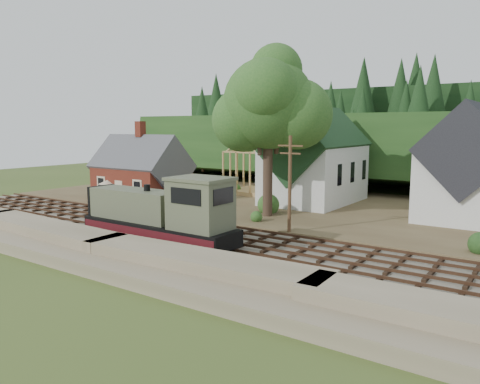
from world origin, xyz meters
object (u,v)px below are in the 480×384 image
Objects in this scene: patio_set at (108,183)px; locomotive at (163,216)px; car_blue at (164,200)px; car_green at (135,189)px.

locomotive is at bearing -29.16° from patio_set.
car_green is at bearing 133.51° from car_blue.
locomotive reaches higher than car_blue.
patio_set is at bearing 166.91° from car_blue.
locomotive is 21.70m from patio_set.
car_blue is (-11.00, 11.44, -1.36)m from locomotive.
locomotive is 5.45× the size of patio_set.
locomotive reaches higher than car_green.
locomotive reaches higher than patio_set.
patio_set reaches higher than car_green.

